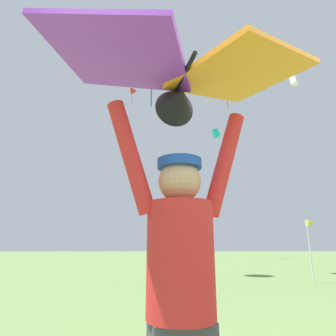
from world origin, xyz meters
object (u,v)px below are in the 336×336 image
at_px(held_stunt_kite, 181,76).
at_px(distant_kite_red_low_left, 132,92).
at_px(distant_kite_orange_low_right, 226,77).
at_px(kite_flyer_person, 181,293).
at_px(distant_kite_magenta_mid_left, 189,187).
at_px(distant_kite_blue_overhead_distant, 152,68).
at_px(marker_flag, 311,227).
at_px(distant_kite_white_far_center, 294,81).
at_px(distant_kite_teal_mid_right, 216,133).
at_px(distant_kite_yellow_high_right, 208,101).

distance_m(held_stunt_kite, distant_kite_red_low_left, 31.79).
bearing_deg(held_stunt_kite, distant_kite_orange_low_right, 74.51).
distance_m(kite_flyer_person, distant_kite_magenta_mid_left, 30.26).
bearing_deg(kite_flyer_person, distant_kite_blue_overhead_distant, 93.36).
relative_size(distant_kite_orange_low_right, marker_flag, 1.15).
xyz_separation_m(kite_flyer_person, distant_kite_orange_low_right, (3.11, 11.11, 8.45)).
distance_m(distant_kite_orange_low_right, distant_kite_red_low_left, 19.45).
relative_size(distant_kite_white_far_center, distant_kite_blue_overhead_distant, 0.38).
relative_size(distant_kite_magenta_mid_left, distant_kite_white_far_center, 1.61).
height_order(kite_flyer_person, distant_kite_teal_mid_right, distant_kite_teal_mid_right).
distance_m(kite_flyer_person, distant_kite_orange_low_right, 14.30).
bearing_deg(distant_kite_blue_overhead_distant, distant_kite_yellow_high_right, 72.81).
bearing_deg(distant_kite_orange_low_right, distant_kite_white_far_center, 49.48).
distance_m(held_stunt_kite, distant_kite_magenta_mid_left, 30.09).
distance_m(held_stunt_kite, distant_kite_orange_low_right, 13.69).
xyz_separation_m(distant_kite_red_low_left, distant_kite_blue_overhead_distant, (2.89, -16.87, -8.46)).
bearing_deg(distant_kite_white_far_center, held_stunt_kite, -119.18).
relative_size(distant_kite_blue_overhead_distant, distant_kite_teal_mid_right, 2.58).
height_order(kite_flyer_person, distant_kite_yellow_high_right, distant_kite_yellow_high_right).
bearing_deg(distant_kite_blue_overhead_distant, distant_kite_orange_low_right, 9.89).
bearing_deg(held_stunt_kite, distant_kite_blue_overhead_distant, 93.42).
xyz_separation_m(distant_kite_orange_low_right, distant_kite_blue_overhead_distant, (-3.72, -0.65, -0.01)).
height_order(distant_kite_magenta_mid_left, distant_kite_yellow_high_right, distant_kite_yellow_high_right).
bearing_deg(distant_kite_magenta_mid_left, distant_kite_yellow_high_right, 27.01).
xyz_separation_m(distant_kite_magenta_mid_left, distant_kite_white_far_center, (9.27, -7.70, 8.56)).
distance_m(distant_kite_orange_low_right, distant_kite_yellow_high_right, 22.00).
bearing_deg(marker_flag, distant_kite_orange_low_right, 121.75).
height_order(distant_kite_orange_low_right, distant_kite_magenta_mid_left, distant_kite_orange_low_right).
distance_m(distant_kite_yellow_high_right, distant_kite_white_far_center, 11.53).
bearing_deg(distant_kite_teal_mid_right, distant_kite_blue_overhead_distant, -112.08).
relative_size(held_stunt_kite, distant_kite_red_low_left, 0.83).
distance_m(distant_kite_orange_low_right, distant_kite_white_far_center, 15.44).
bearing_deg(distant_kite_red_low_left, distant_kite_orange_low_right, -67.81).
bearing_deg(distant_kite_white_far_center, distant_kite_red_low_left, 160.30).
height_order(distant_kite_teal_mid_right, marker_flag, distant_kite_teal_mid_right).
relative_size(distant_kite_magenta_mid_left, distant_kite_yellow_high_right, 2.08).
xyz_separation_m(distant_kite_magenta_mid_left, marker_flag, (2.02, -21.23, -5.69)).
distance_m(distant_kite_magenta_mid_left, marker_flag, 22.08).
height_order(kite_flyer_person, marker_flag, marker_flag).
distance_m(distant_kite_red_low_left, marker_flag, 26.40).
bearing_deg(kite_flyer_person, distant_kite_magenta_mid_left, 84.37).
bearing_deg(distant_kite_orange_low_right, distant_kite_teal_mid_right, 81.07).
xyz_separation_m(distant_kite_blue_overhead_distant, distant_kite_teal_mid_right, (5.91, 14.57, 2.64)).
distance_m(distant_kite_magenta_mid_left, distant_kite_yellow_high_right, 11.76).
bearing_deg(distant_kite_orange_low_right, distant_kite_red_low_left, 112.19).
height_order(distant_kite_yellow_high_right, marker_flag, distant_kite_yellow_high_right).
height_order(distant_kite_yellow_high_right, distant_kite_teal_mid_right, distant_kite_yellow_high_right).
bearing_deg(marker_flag, distant_kite_blue_overhead_distant, 157.60).
xyz_separation_m(distant_kite_teal_mid_right, marker_flag, (-0.37, -16.85, -10.28)).
bearing_deg(distant_kite_yellow_high_right, distant_kite_magenta_mid_left, -152.99).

